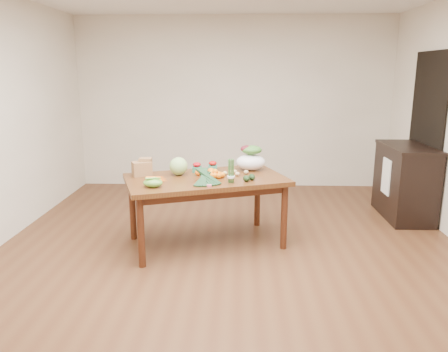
{
  "coord_description": "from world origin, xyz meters",
  "views": [
    {
      "loc": [
        0.09,
        -4.05,
        1.86
      ],
      "look_at": [
        -0.05,
        0.0,
        0.88
      ],
      "focal_mm": 35.0,
      "sensor_mm": 36.0,
      "label": 1
    }
  ],
  "objects_px": {
    "dining_table": "(206,211)",
    "paper_bag": "(142,167)",
    "cabbage": "(179,166)",
    "mandarin_cluster": "(215,173)",
    "asparagus_bundle": "(231,171)",
    "kale_bunch": "(206,176)",
    "salad_bag": "(251,159)",
    "cabinet": "(405,182)"
  },
  "relations": [
    {
      "from": "dining_table",
      "to": "paper_bag",
      "type": "relative_size",
      "value": 6.27
    },
    {
      "from": "cabbage",
      "to": "mandarin_cluster",
      "type": "relative_size",
      "value": 1.09
    },
    {
      "from": "cabbage",
      "to": "asparagus_bundle",
      "type": "relative_size",
      "value": 0.79
    },
    {
      "from": "mandarin_cluster",
      "to": "cabbage",
      "type": "bearing_deg",
      "value": 165.88
    },
    {
      "from": "dining_table",
      "to": "kale_bunch",
      "type": "distance_m",
      "value": 0.54
    },
    {
      "from": "dining_table",
      "to": "paper_bag",
      "type": "height_order",
      "value": "paper_bag"
    },
    {
      "from": "dining_table",
      "to": "salad_bag",
      "type": "relative_size",
      "value": 5.01
    },
    {
      "from": "cabbage",
      "to": "dining_table",
      "type": "bearing_deg",
      "value": -18.4
    },
    {
      "from": "cabinet",
      "to": "salad_bag",
      "type": "xyz_separation_m",
      "value": [
        -2.0,
        -0.63,
        0.41
      ]
    },
    {
      "from": "kale_bunch",
      "to": "asparagus_bundle",
      "type": "bearing_deg",
      "value": -5.58
    },
    {
      "from": "mandarin_cluster",
      "to": "salad_bag",
      "type": "height_order",
      "value": "salad_bag"
    },
    {
      "from": "cabinet",
      "to": "paper_bag",
      "type": "height_order",
      "value": "cabinet"
    },
    {
      "from": "cabinet",
      "to": "cabbage",
      "type": "height_order",
      "value": "cabbage"
    },
    {
      "from": "cabbage",
      "to": "salad_bag",
      "type": "bearing_deg",
      "value": 18.81
    },
    {
      "from": "paper_bag",
      "to": "salad_bag",
      "type": "bearing_deg",
      "value": 14.78
    },
    {
      "from": "cabinet",
      "to": "mandarin_cluster",
      "type": "bearing_deg",
      "value": -157.24
    },
    {
      "from": "cabbage",
      "to": "asparagus_bundle",
      "type": "height_order",
      "value": "asparagus_bundle"
    },
    {
      "from": "dining_table",
      "to": "cabbage",
      "type": "height_order",
      "value": "cabbage"
    },
    {
      "from": "cabinet",
      "to": "kale_bunch",
      "type": "bearing_deg",
      "value": -152.42
    },
    {
      "from": "cabinet",
      "to": "paper_bag",
      "type": "bearing_deg",
      "value": -163.51
    },
    {
      "from": "cabbage",
      "to": "salad_bag",
      "type": "distance_m",
      "value": 0.83
    },
    {
      "from": "cabinet",
      "to": "mandarin_cluster",
      "type": "height_order",
      "value": "cabinet"
    },
    {
      "from": "dining_table",
      "to": "cabbage",
      "type": "distance_m",
      "value": 0.57
    },
    {
      "from": "cabinet",
      "to": "asparagus_bundle",
      "type": "distance_m",
      "value": 2.56
    },
    {
      "from": "paper_bag",
      "to": "kale_bunch",
      "type": "relative_size",
      "value": 0.66
    },
    {
      "from": "paper_bag",
      "to": "asparagus_bundle",
      "type": "xyz_separation_m",
      "value": [
        0.97,
        -0.28,
        0.03
      ]
    },
    {
      "from": "cabbage",
      "to": "kale_bunch",
      "type": "height_order",
      "value": "cabbage"
    },
    {
      "from": "asparagus_bundle",
      "to": "mandarin_cluster",
      "type": "bearing_deg",
      "value": 108.62
    },
    {
      "from": "salad_bag",
      "to": "kale_bunch",
      "type": "bearing_deg",
      "value": -124.98
    },
    {
      "from": "cabinet",
      "to": "mandarin_cluster",
      "type": "distance_m",
      "value": 2.61
    },
    {
      "from": "dining_table",
      "to": "mandarin_cluster",
      "type": "relative_size",
      "value": 9.22
    },
    {
      "from": "kale_bunch",
      "to": "salad_bag",
      "type": "height_order",
      "value": "salad_bag"
    },
    {
      "from": "dining_table",
      "to": "salad_bag",
      "type": "xyz_separation_m",
      "value": [
        0.49,
        0.37,
        0.5
      ]
    },
    {
      "from": "dining_table",
      "to": "mandarin_cluster",
      "type": "bearing_deg",
      "value": -19.86
    },
    {
      "from": "asparagus_bundle",
      "to": "kale_bunch",
      "type": "bearing_deg",
      "value": 174.42
    },
    {
      "from": "cabbage",
      "to": "cabinet",
      "type": "bearing_deg",
      "value": 17.87
    },
    {
      "from": "cabinet",
      "to": "mandarin_cluster",
      "type": "relative_size",
      "value": 5.67
    },
    {
      "from": "kale_bunch",
      "to": "dining_table",
      "type": "bearing_deg",
      "value": 76.3
    },
    {
      "from": "dining_table",
      "to": "asparagus_bundle",
      "type": "height_order",
      "value": "asparagus_bundle"
    },
    {
      "from": "cabinet",
      "to": "paper_bag",
      "type": "xyz_separation_m",
      "value": [
        -3.18,
        -0.94,
        0.37
      ]
    },
    {
      "from": "paper_bag",
      "to": "cabbage",
      "type": "relative_size",
      "value": 1.35
    },
    {
      "from": "paper_bag",
      "to": "cabbage",
      "type": "bearing_deg",
      "value": 6.24
    }
  ]
}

